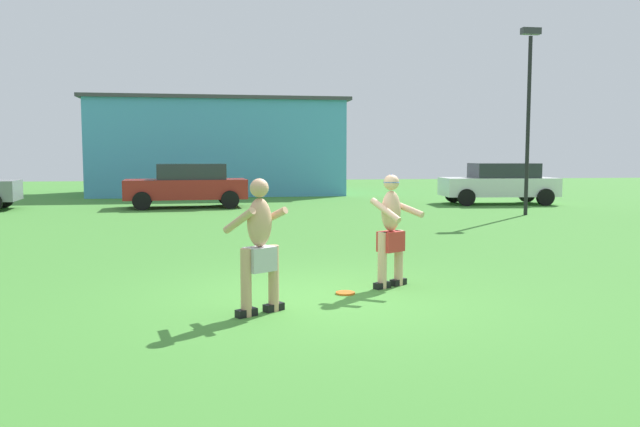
{
  "coord_description": "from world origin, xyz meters",
  "views": [
    {
      "loc": [
        -1.34,
        -8.24,
        1.9
      ],
      "look_at": [
        0.14,
        0.82,
        1.05
      ],
      "focal_mm": 35.71,
      "sensor_mm": 36.0,
      "label": 1
    }
  ],
  "objects_px": {
    "frisbee": "(345,293)",
    "car_red_near_post": "(187,185)",
    "player_in_gray": "(259,244)",
    "car_white_far_end": "(500,183)",
    "lamp_post": "(529,102)",
    "player_with_cap": "(391,226)"
  },
  "relations": [
    {
      "from": "player_with_cap",
      "to": "lamp_post",
      "type": "bearing_deg",
      "value": 54.22
    },
    {
      "from": "player_in_gray",
      "to": "car_red_near_post",
      "type": "xyz_separation_m",
      "value": [
        -1.53,
        15.96,
        -0.02
      ]
    },
    {
      "from": "player_with_cap",
      "to": "player_in_gray",
      "type": "distance_m",
      "value": 2.33
    },
    {
      "from": "player_with_cap",
      "to": "lamp_post",
      "type": "distance_m",
      "value": 12.6
    },
    {
      "from": "player_with_cap",
      "to": "lamp_post",
      "type": "xyz_separation_m",
      "value": [
        7.2,
        9.99,
        2.67
      ]
    },
    {
      "from": "player_with_cap",
      "to": "car_red_near_post",
      "type": "bearing_deg",
      "value": 103.37
    },
    {
      "from": "player_in_gray",
      "to": "lamp_post",
      "type": "xyz_separation_m",
      "value": [
        9.17,
        11.24,
        2.71
      ]
    },
    {
      "from": "player_with_cap",
      "to": "frisbee",
      "type": "xyz_separation_m",
      "value": [
        -0.74,
        -0.36,
        -0.87
      ]
    },
    {
      "from": "car_white_far_end",
      "to": "player_in_gray",
      "type": "bearing_deg",
      "value": -123.44
    },
    {
      "from": "frisbee",
      "to": "car_white_far_end",
      "type": "relative_size",
      "value": 0.06
    },
    {
      "from": "frisbee",
      "to": "lamp_post",
      "type": "bearing_deg",
      "value": 52.5
    },
    {
      "from": "player_in_gray",
      "to": "lamp_post",
      "type": "distance_m",
      "value": 14.75
    },
    {
      "from": "frisbee",
      "to": "car_red_near_post",
      "type": "xyz_separation_m",
      "value": [
        -2.76,
        15.07,
        0.81
      ]
    },
    {
      "from": "player_with_cap",
      "to": "player_in_gray",
      "type": "height_order",
      "value": "player_with_cap"
    },
    {
      "from": "car_red_near_post",
      "to": "player_in_gray",
      "type": "bearing_deg",
      "value": -84.53
    },
    {
      "from": "player_in_gray",
      "to": "frisbee",
      "type": "bearing_deg",
      "value": 36.05
    },
    {
      "from": "player_in_gray",
      "to": "car_red_near_post",
      "type": "relative_size",
      "value": 0.37
    },
    {
      "from": "player_with_cap",
      "to": "car_white_far_end",
      "type": "distance_m",
      "value": 16.63
    },
    {
      "from": "player_in_gray",
      "to": "car_red_near_post",
      "type": "bearing_deg",
      "value": 95.47
    },
    {
      "from": "player_with_cap",
      "to": "car_white_far_end",
      "type": "bearing_deg",
      "value": 59.85
    },
    {
      "from": "car_white_far_end",
      "to": "lamp_post",
      "type": "xyz_separation_m",
      "value": [
        -1.16,
        -4.4,
        2.73
      ]
    },
    {
      "from": "player_in_gray",
      "to": "car_red_near_post",
      "type": "distance_m",
      "value": 16.03
    }
  ]
}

